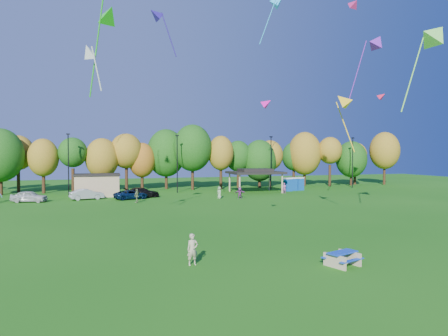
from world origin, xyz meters
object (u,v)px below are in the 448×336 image
object	(u,v)px
car_b	(87,194)
car_d	(142,193)
porta_potties	(294,184)
kite_flyer	(193,249)
picnic_table	(342,258)
car_c	(131,195)
car_a	(29,196)

from	to	relation	value
car_b	car_d	distance (m)	7.33
porta_potties	car_d	bearing A→B (deg)	-172.10
kite_flyer	car_d	world-z (taller)	kite_flyer
porta_potties	picnic_table	distance (m)	45.14
porta_potties	car_c	xyz separation A→B (m)	(-26.83, -5.15, -0.47)
picnic_table	car_c	distance (m)	37.29
car_a	car_c	bearing A→B (deg)	-78.06
porta_potties	kite_flyer	distance (m)	46.64
car_c	kite_flyer	bearing A→B (deg)	162.83
picnic_table	car_d	bearing A→B (deg)	81.95
car_a	car_d	xyz separation A→B (m)	(14.18, 1.32, -0.03)
porta_potties	car_d	distance (m)	25.46
kite_flyer	car_a	bearing A→B (deg)	104.62
picnic_table	car_d	xyz separation A→B (m)	(-7.20, 37.88, 0.25)
car_c	car_d	xyz separation A→B (m)	(1.61, 1.65, 0.08)
porta_potties	car_c	bearing A→B (deg)	-169.13
porta_potties	car_a	distance (m)	39.69
car_b	picnic_table	bearing A→B (deg)	-175.09
porta_potties	kite_flyer	world-z (taller)	porta_potties
car_a	porta_potties	bearing A→B (deg)	-69.56
picnic_table	kite_flyer	world-z (taller)	kite_flyer
picnic_table	car_b	size ratio (longest dim) A/B	0.50
porta_potties	car_d	xyz separation A→B (m)	(-25.22, -3.50, -0.39)
car_b	car_d	size ratio (longest dim) A/B	0.90
porta_potties	kite_flyer	size ratio (longest dim) A/B	2.16
porta_potties	picnic_table	world-z (taller)	porta_potties
picnic_table	car_a	size ratio (longest dim) A/B	0.51
car_a	car_b	size ratio (longest dim) A/B	0.99
kite_flyer	car_b	world-z (taller)	kite_flyer
picnic_table	car_c	xyz separation A→B (m)	(-8.81, 36.23, 0.18)
car_b	car_d	bearing A→B (deg)	-103.08
car_b	car_c	world-z (taller)	car_b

